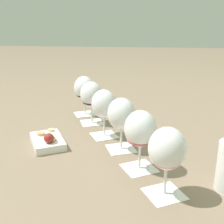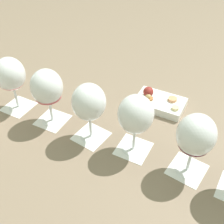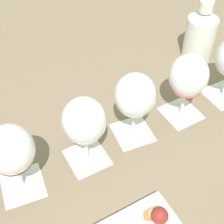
# 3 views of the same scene
# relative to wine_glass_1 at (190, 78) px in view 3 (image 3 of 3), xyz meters

# --- Properties ---
(ground_plane) EXTENTS (8.00, 8.00, 0.00)m
(ground_plane) POSITION_rel_wine_glass_1_xyz_m (0.19, 0.10, -0.12)
(ground_plane) COLOR #7F6B56
(tasting_card_0) EXTENTS (0.12, 0.13, 0.00)m
(tasting_card_0) POSITION_rel_wine_glass_1_xyz_m (-0.13, -0.07, -0.12)
(tasting_card_0) COLOR white
(tasting_card_0) RESTS_ON ground_plane
(tasting_card_1) EXTENTS (0.13, 0.13, 0.00)m
(tasting_card_1) POSITION_rel_wine_glass_1_xyz_m (-0.00, 0.00, -0.12)
(tasting_card_1) COLOR white
(tasting_card_1) RESTS_ON ground_plane
(tasting_card_2) EXTENTS (0.12, 0.12, 0.00)m
(tasting_card_2) POSITION_rel_wine_glass_1_xyz_m (0.13, 0.07, -0.12)
(tasting_card_2) COLOR white
(tasting_card_2) RESTS_ON ground_plane
(tasting_card_3) EXTENTS (0.13, 0.13, 0.00)m
(tasting_card_3) POSITION_rel_wine_glass_1_xyz_m (0.24, 0.14, -0.12)
(tasting_card_3) COLOR white
(tasting_card_3) RESTS_ON ground_plane
(tasting_card_4) EXTENTS (0.12, 0.12, 0.00)m
(tasting_card_4) POSITION_rel_wine_glass_1_xyz_m (0.38, 0.22, -0.12)
(tasting_card_4) COLOR white
(tasting_card_4) RESTS_ON ground_plane
(wine_glass_1) EXTENTS (0.10, 0.10, 0.18)m
(wine_glass_1) POSITION_rel_wine_glass_1_xyz_m (0.00, 0.00, 0.00)
(wine_glass_1) COLOR white
(wine_glass_1) RESTS_ON tasting_card_1
(wine_glass_2) EXTENTS (0.10, 0.10, 0.18)m
(wine_glass_2) POSITION_rel_wine_glass_1_xyz_m (0.13, 0.07, -0.00)
(wine_glass_2) COLOR white
(wine_glass_2) RESTS_ON tasting_card_2
(wine_glass_3) EXTENTS (0.10, 0.10, 0.18)m
(wine_glass_3) POSITION_rel_wine_glass_1_xyz_m (0.24, 0.14, -0.00)
(wine_glass_3) COLOR white
(wine_glass_3) RESTS_ON tasting_card_3
(wine_glass_4) EXTENTS (0.10, 0.10, 0.18)m
(wine_glass_4) POSITION_rel_wine_glass_1_xyz_m (0.38, 0.22, -0.00)
(wine_glass_4) COLOR white
(wine_glass_4) RESTS_ON tasting_card_4
(ceramic_vase) EXTENTS (0.09, 0.09, 0.19)m
(ceramic_vase) POSITION_rel_wine_glass_1_xyz_m (-0.08, -0.25, -0.04)
(ceramic_vase) COLOR white
(ceramic_vase) RESTS_ON ground_plane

